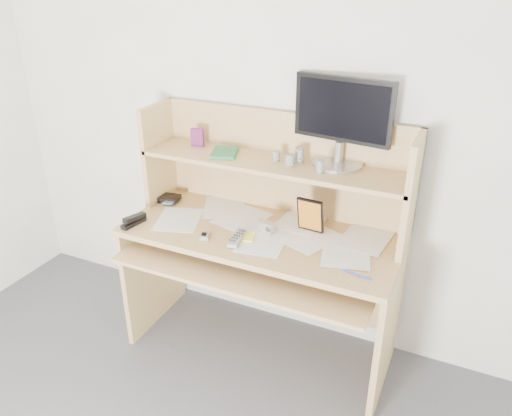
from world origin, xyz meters
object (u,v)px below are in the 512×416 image
at_px(game_case, 310,215).
at_px(monitor, 342,119).
at_px(keyboard, 222,252).
at_px(desk, 266,235).
at_px(tv_remote, 237,238).

relative_size(game_case, monitor, 0.38).
bearing_deg(monitor, game_case, -110.71).
xyz_separation_m(keyboard, game_case, (0.38, 0.23, 0.19)).
xyz_separation_m(desk, tv_remote, (-0.07, -0.20, 0.07)).
xyz_separation_m(keyboard, monitor, (0.46, 0.38, 0.64)).
distance_m(tv_remote, monitor, 0.76).
distance_m(tv_remote, game_case, 0.38).
xyz_separation_m(desk, game_case, (0.23, 0.02, 0.16)).
bearing_deg(tv_remote, monitor, 35.30).
height_order(desk, tv_remote, desk).
distance_m(keyboard, monitor, 0.88).
distance_m(desk, game_case, 0.28).
relative_size(tv_remote, monitor, 0.35).
relative_size(desk, tv_remote, 8.04).
bearing_deg(keyboard, game_case, 31.92).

